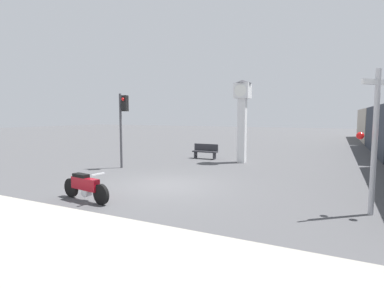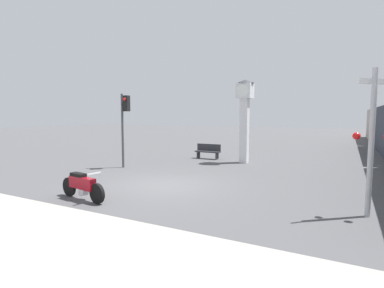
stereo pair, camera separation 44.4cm
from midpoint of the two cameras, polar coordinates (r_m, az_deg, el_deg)
The scene contains 6 objects.
ground_plane at distance 11.76m, azimuth -4.20°, elevation -7.86°, with size 120.00×120.00×0.00m, color #4C4C4F.
motorcycle at distance 10.26m, azimuth -19.01°, elevation -7.52°, with size 2.14×0.55×0.95m.
clock_tower at distance 17.36m, azimuth 10.73°, elevation 6.67°, with size 1.01×1.01×4.72m.
traffic_light at distance 15.73m, azimuth -11.94°, elevation 5.09°, with size 0.50×0.35×3.82m.
railroad_crossing_signal at distance 9.26m, azimuth 32.22°, elevation 1.13°, with size 0.90×0.82×3.93m.
bench at distance 18.81m, azimuth 3.75°, elevation -1.32°, with size 1.60×0.44×0.92m.
Camera 2 is at (6.23, -9.63, 2.71)m, focal length 28.00 mm.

